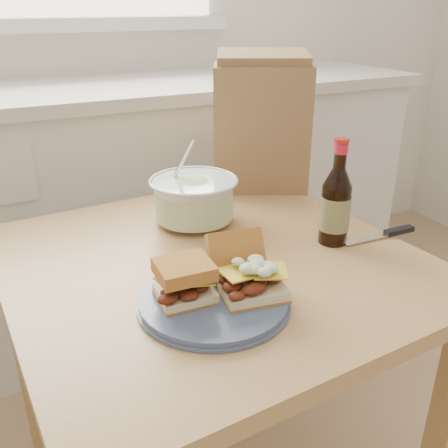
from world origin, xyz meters
name	(u,v)px	position (x,y,z in m)	size (l,w,h in m)	color
cabinet_run	(97,212)	(0.00, 1.70, 0.47)	(2.50, 0.64, 0.94)	silver
dining_table	(212,298)	(0.05, 0.79, 0.60)	(0.89, 0.89, 0.70)	tan
plate	(214,301)	(-0.03, 0.62, 0.71)	(0.27, 0.27, 0.02)	#455270
sandwich_left	(184,280)	(-0.07, 0.64, 0.75)	(0.10, 0.09, 0.07)	beige
sandwich_right	(246,272)	(0.04, 0.62, 0.75)	(0.13, 0.17, 0.10)	beige
coleslaw_bowl	(194,201)	(0.09, 0.98, 0.75)	(0.22, 0.22, 0.21)	silver
beer_bottle	(336,205)	(0.33, 0.74, 0.79)	(0.07, 0.07, 0.24)	black
knife	(391,233)	(0.47, 0.70, 0.70)	(0.20, 0.02, 0.01)	silver
paper_bag	(261,128)	(0.37, 1.14, 0.87)	(0.27, 0.17, 0.35)	#946948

